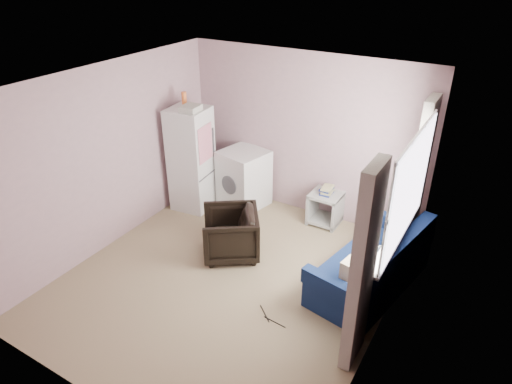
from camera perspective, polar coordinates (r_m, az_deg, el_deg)
room at (r=5.25m, az=-3.59°, el=-0.12°), size 3.84×4.24×2.54m
armchair at (r=6.16m, az=-3.22°, el=-4.94°), size 0.97×0.98×0.74m
fridge at (r=7.19m, az=-8.10°, el=4.14°), size 0.63×0.63×1.87m
washing_machine at (r=7.33m, az=-1.54°, el=1.86°), size 0.78×0.78×0.93m
side_table at (r=6.98m, az=8.70°, el=-1.72°), size 0.45×0.45×0.62m
sofa at (r=5.82m, az=14.55°, el=-9.19°), size 1.13×1.90×0.80m
window_dressing at (r=5.27m, az=17.04°, el=-3.08°), size 0.17×2.62×2.18m
floor_cables at (r=5.41m, az=1.71°, el=-15.43°), size 0.42×0.20×0.01m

